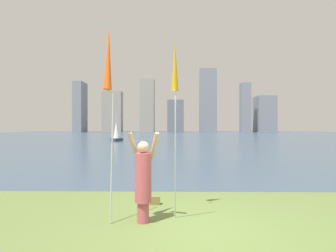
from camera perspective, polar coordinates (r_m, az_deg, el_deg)
name	(u,v)px	position (r m, az deg, el deg)	size (l,w,h in m)	color
ground	(175,137)	(56.15, 1.39, -2.18)	(120.00, 138.00, 0.12)	#5B7038
person	(143,178)	(5.68, -5.06, -10.45)	(0.66, 0.49, 1.80)	#B24C59
kite_flag_left	(108,64)	(5.57, -12.03, 12.31)	(0.16, 0.60, 3.79)	#B2B2B7
kite_flag_right	(175,70)	(6.32, 1.43, 11.24)	(0.16, 1.06, 3.78)	#B2B2B7
bag	(155,200)	(7.10, -2.68, -14.84)	(0.24, 0.14, 0.20)	olive
sailboat_3	(116,133)	(37.38, -10.43, -1.36)	(1.44, 1.80, 3.71)	#333D51
skyline_tower_0	(80,107)	(106.23, -17.43, 3.65)	(3.20, 7.39, 17.96)	gray
skyline_tower_1	(112,112)	(106.41, -11.21, 2.84)	(7.08, 4.46, 14.97)	gray
skyline_tower_2	(147,106)	(105.65, -4.23, 4.14)	(5.21, 5.46, 19.70)	gray
skyline_tower_3	(175,116)	(100.92, 1.52, 2.01)	(5.83, 4.24, 11.52)	slate
skyline_tower_4	(208,100)	(105.29, 8.12, 5.17)	(6.14, 3.42, 23.41)	gray
skyline_tower_5	(245,108)	(103.40, 15.43, 3.60)	(3.38, 3.62, 17.41)	gray
skyline_tower_6	(265,114)	(108.83, 19.04, 2.27)	(6.65, 7.64, 13.07)	gray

